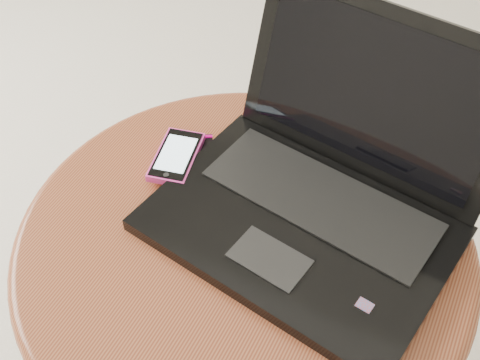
% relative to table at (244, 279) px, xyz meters
% --- Properties ---
extents(table, '(0.62, 0.62, 0.50)m').
position_rel_table_xyz_m(table, '(0.00, 0.00, 0.00)').
color(table, '#4D2A11').
rests_on(table, ground).
extents(laptop, '(0.43, 0.40, 0.25)m').
position_rel_table_xyz_m(laptop, '(0.07, 0.08, 0.15)').
color(laptop, black).
rests_on(laptop, table).
extents(phone_black, '(0.10, 0.12, 0.01)m').
position_rel_table_xyz_m(phone_black, '(-0.12, 0.09, 0.11)').
color(phone_black, black).
rests_on(phone_black, table).
extents(phone_pink, '(0.08, 0.12, 0.01)m').
position_rel_table_xyz_m(phone_pink, '(-0.15, 0.07, 0.12)').
color(phone_pink, '#EC3AA5').
rests_on(phone_pink, phone_black).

